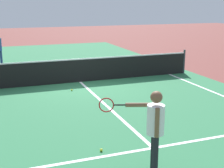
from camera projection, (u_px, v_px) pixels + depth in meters
ground_plane at (80, 82)px, 12.80m from camera, size 60.00×60.00×0.00m
court_surface_inbounds at (80, 82)px, 12.80m from camera, size 10.62×24.40×0.00m
line_service_near at (153, 148)px, 6.98m from camera, size 8.22×0.10×0.01m
line_center_service at (106, 105)px, 9.89m from camera, size 0.10×6.40×0.01m
net at (80, 70)px, 12.67m from camera, size 9.77×0.09×1.07m
player_near at (154, 124)px, 5.72m from camera, size 1.08×0.77×1.60m
tennis_ball_mid_court at (101, 150)px, 6.81m from camera, size 0.07×0.07×0.07m
tennis_ball_near_net at (72, 90)px, 11.50m from camera, size 0.07×0.07×0.07m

